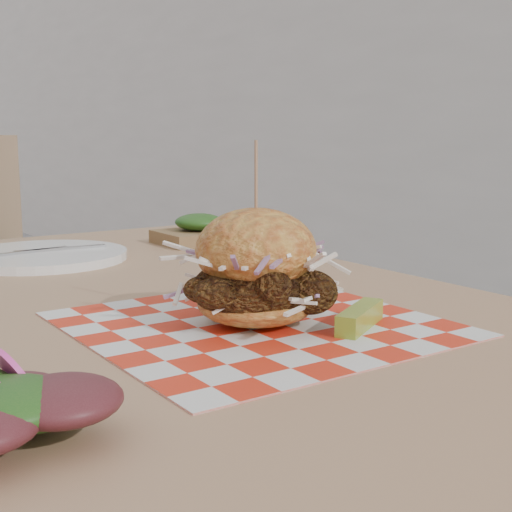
# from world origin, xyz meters

# --- Properties ---
(cafe_wall) EXTENTS (3.00, 14.00, 3.20)m
(cafe_wall) POSITION_xyz_m (3.50, 2.00, 1.60)
(cafe_wall) COLOR silver
(cafe_wall) RESTS_ON ground
(patio_table) EXTENTS (0.80, 1.20, 0.75)m
(patio_table) POSITION_xyz_m (0.30, -0.26, 0.67)
(patio_table) COLOR #A87E5D
(patio_table) RESTS_ON ground
(paper_liner) EXTENTS (0.36, 0.36, 0.00)m
(paper_liner) POSITION_xyz_m (0.36, -0.47, 0.75)
(paper_liner) COLOR red
(paper_liner) RESTS_ON patio_table
(sandwich) EXTENTS (0.17, 0.17, 0.19)m
(sandwich) POSITION_xyz_m (0.36, -0.47, 0.81)
(sandwich) COLOR gold
(sandwich) RESTS_ON paper_liner
(pickle_spear) EXTENTS (0.09, 0.07, 0.02)m
(pickle_spear) POSITION_xyz_m (0.44, -0.54, 0.76)
(pickle_spear) COLOR #A1A931
(pickle_spear) RESTS_ON paper_liner
(side_salad) EXTENTS (0.14, 0.14, 0.05)m
(side_salad) POSITION_xyz_m (0.06, -0.60, 0.76)
(side_salad) COLOR #3F1419
(side_salad) RESTS_ON patio_table
(place_setting) EXTENTS (0.27, 0.27, 0.02)m
(place_setting) POSITION_xyz_m (0.30, 0.06, 0.76)
(place_setting) COLOR white
(place_setting) RESTS_ON patio_table
(kraft_tray) EXTENTS (0.15, 0.12, 0.06)m
(kraft_tray) POSITION_xyz_m (0.60, 0.08, 0.77)
(kraft_tray) COLOR brown
(kraft_tray) RESTS_ON patio_table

